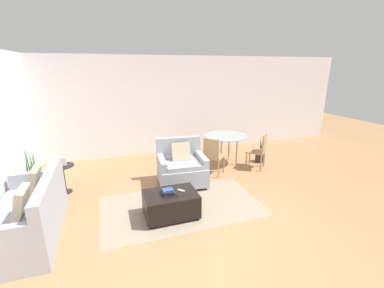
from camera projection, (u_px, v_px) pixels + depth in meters
ground_plane at (212, 223)px, 4.18m from camera, size 20.00×20.00×0.00m
wall_back at (160, 106)px, 7.29m from camera, size 12.00×0.06×2.75m
area_rug at (182, 206)px, 4.69m from camera, size 2.86×1.63×0.01m
couch at (30, 217)px, 3.77m from camera, size 0.86×1.81×0.93m
armchair at (182, 168)px, 5.48m from camera, size 1.03×0.91×0.96m
ottoman at (171, 204)px, 4.31m from camera, size 0.88×0.61×0.42m
book_stack at (168, 191)px, 4.24m from camera, size 0.23×0.20×0.08m
tv_remote_primary at (181, 190)px, 4.35m from camera, size 0.12×0.13×0.01m
tv_remote_secondary at (176, 194)px, 4.22m from camera, size 0.06×0.16×0.01m
potted_plant at (34, 185)px, 4.98m from camera, size 0.36×0.36×1.09m
side_table at (63, 174)px, 5.09m from camera, size 0.43×0.43×0.58m
picture_frame at (62, 162)px, 5.02m from camera, size 0.17×0.06×0.16m
dining_table at (226, 138)px, 6.61m from camera, size 1.12×1.12×0.75m
dining_chair_near_left at (213, 154)px, 5.90m from camera, size 0.59×0.59×0.90m
dining_chair_near_right at (260, 149)px, 6.28m from camera, size 0.59×0.59×0.90m
potted_plant_small at (260, 155)px, 6.83m from camera, size 0.25×0.25×0.72m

